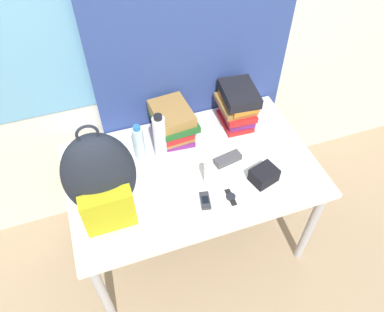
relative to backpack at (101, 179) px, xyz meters
name	(u,v)px	position (x,y,z in m)	size (l,w,h in m)	color
ground_plane	(214,292)	(0.47, -0.30, -0.95)	(12.00, 12.00, 0.00)	#9E8466
wall_back	(159,31)	(0.46, 0.61, 0.30)	(6.00, 0.06, 2.50)	silver
curtain_blue	(194,31)	(0.63, 0.55, 0.30)	(1.12, 0.04, 2.50)	navy
desk	(192,177)	(0.47, 0.11, -0.31)	(1.32, 0.82, 0.71)	silver
backpack	(101,179)	(0.00, 0.00, 0.00)	(0.32, 0.27, 0.55)	#1E232D
book_stack_left	(173,123)	(0.44, 0.38, -0.13)	(0.24, 0.27, 0.21)	#6B2370
book_stack_center	(237,105)	(0.83, 0.38, -0.11)	(0.21, 0.27, 0.24)	red
water_bottle	(139,143)	(0.23, 0.28, -0.13)	(0.06, 0.06, 0.23)	silver
sports_bottle	(160,137)	(0.34, 0.26, -0.10)	(0.07, 0.07, 0.29)	white
sunscreen_bottle	(209,173)	(0.52, 0.01, -0.17)	(0.05, 0.05, 0.15)	white
cell_phone	(205,201)	(0.46, -0.11, -0.23)	(0.07, 0.11, 0.02)	#2D2D33
sunglasses_case	(228,159)	(0.67, 0.10, -0.22)	(0.16, 0.08, 0.04)	#47474C
camera_pouch	(264,175)	(0.79, -0.08, -0.20)	(0.15, 0.14, 0.08)	black
wristwatch	(231,197)	(0.59, -0.13, -0.23)	(0.05, 0.10, 0.01)	black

